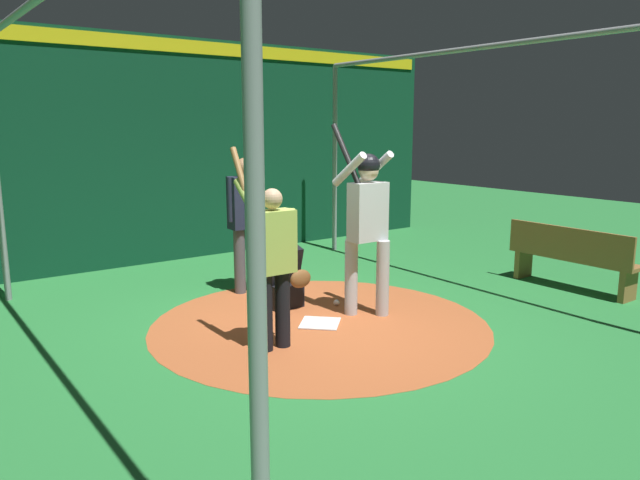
# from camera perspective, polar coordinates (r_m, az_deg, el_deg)

# --- Properties ---
(ground_plane) EXTENTS (26.72, 26.72, 0.00)m
(ground_plane) POSITION_cam_1_polar(r_m,az_deg,el_deg) (6.71, 0.00, -7.99)
(ground_plane) COLOR #287A38
(dirt_circle) EXTENTS (3.73, 3.73, 0.01)m
(dirt_circle) POSITION_cam_1_polar(r_m,az_deg,el_deg) (6.71, 0.00, -7.97)
(dirt_circle) COLOR #AD562D
(dirt_circle) RESTS_ON ground
(home_plate) EXTENTS (0.59, 0.59, 0.01)m
(home_plate) POSITION_cam_1_polar(r_m,az_deg,el_deg) (6.71, 0.00, -7.89)
(home_plate) COLOR white
(home_plate) RESTS_ON dirt_circle
(batter) EXTENTS (0.68, 0.49, 2.19)m
(batter) POSITION_cam_1_polar(r_m,az_deg,el_deg) (6.79, 4.48, 2.14)
(batter) COLOR #B3B3B7
(batter) RESTS_ON ground
(catcher) EXTENTS (0.58, 0.40, 0.97)m
(catcher) POSITION_cam_1_polar(r_m,az_deg,el_deg) (7.23, -3.46, -3.45)
(catcher) COLOR black
(catcher) RESTS_ON ground
(umpire) EXTENTS (0.22, 0.49, 1.76)m
(umpire) POSITION_cam_1_polar(r_m,az_deg,el_deg) (7.81, -7.10, 2.12)
(umpire) COLOR #4C4C51
(umpire) RESTS_ON ground
(visitor) EXTENTS (0.54, 0.50, 1.97)m
(visitor) POSITION_cam_1_polar(r_m,az_deg,el_deg) (5.78, -4.58, -1.69)
(visitor) COLOR black
(visitor) RESTS_ON ground
(back_wall) EXTENTS (0.22, 10.72, 3.52)m
(back_wall) POSITION_cam_1_polar(r_m,az_deg,el_deg) (9.94, -14.28, 8.28)
(back_wall) COLOR #0C3D26
(back_wall) RESTS_ON ground
(cage_frame) EXTENTS (6.27, 5.28, 3.17)m
(cage_frame) POSITION_cam_1_polar(r_m,az_deg,el_deg) (6.35, 0.00, 11.55)
(cage_frame) COLOR gray
(cage_frame) RESTS_ON ground
(bench) EXTENTS (1.75, 0.36, 0.85)m
(bench) POSITION_cam_1_polar(r_m,az_deg,el_deg) (8.66, 22.73, -1.46)
(bench) COLOR olive
(bench) RESTS_ON ground
(baseball_0) EXTENTS (0.07, 0.07, 0.07)m
(baseball_0) POSITION_cam_1_polar(r_m,az_deg,el_deg) (7.34, 1.58, -5.96)
(baseball_0) COLOR white
(baseball_0) RESTS_ON dirt_circle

